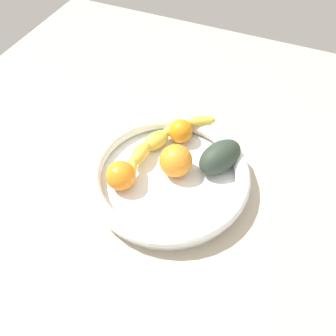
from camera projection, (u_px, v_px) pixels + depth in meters
The scene contains 7 objects.
kitchen_counter at pixel (168, 188), 74.15cm from camera, with size 120.00×120.00×3.00cm, color #B2A691.
fruit_bowl at pixel (168, 176), 71.13cm from camera, with size 31.44×31.44×4.73cm.
banana_draped_left at pixel (160, 142), 74.58cm from camera, with size 23.72×12.94×4.22cm.
orange_front at pixel (176, 161), 70.17cm from camera, with size 6.41×6.41×6.41cm, color orange.
orange_mid_left at pixel (121, 176), 68.32cm from camera, with size 5.66×5.66×5.66cm, color orange.
orange_mid_right at pixel (181, 131), 76.33cm from camera, with size 5.03×5.03×5.03cm, color orange.
avocado_dark at pixel (220, 157), 71.27cm from camera, with size 9.62×5.68×6.43cm, color #2C392D.
Camera 1 is at (-40.86, -17.49, 60.99)cm, focal length 39.43 mm.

